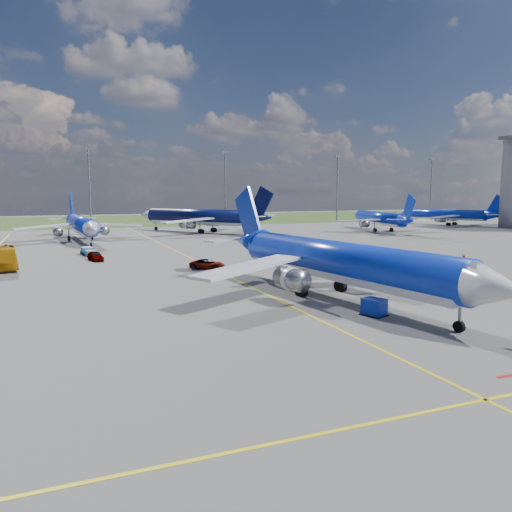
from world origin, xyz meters
name	(u,v)px	position (x,y,z in m)	size (l,w,h in m)	color
ground	(302,312)	(0.00, 0.00, 0.00)	(400.00, 400.00, 0.00)	#575754
grass_strip	(112,220)	(0.00, 150.00, 0.00)	(400.00, 80.00, 0.01)	#2D4719
taxiway_lines	(211,267)	(0.17, 27.70, 0.01)	(60.25, 160.00, 0.02)	yellow
floodlight_masts	(161,184)	(10.00, 110.00, 12.56)	(202.20, 0.50, 22.70)	slate
warning_post	(464,266)	(26.00, 8.00, 1.50)	(0.50, 0.50, 3.00)	red
bg_jet_nnw	(82,241)	(-14.37, 73.47, 0.00)	(28.82, 37.82, 9.91)	#0D2EC3
bg_jet_n	(198,232)	(14.67, 86.43, 0.00)	(33.14, 43.49, 11.39)	#070C3C
bg_jet_ne	(379,231)	(60.60, 72.77, 0.00)	(28.32, 37.17, 9.74)	#0D2EC3
bg_jet_ene	(444,225)	(94.06, 85.23, 0.00)	(27.28, 35.80, 9.38)	#0D2EC3
main_airliner	(339,299)	(5.75, 3.39, 0.00)	(31.19, 40.94, 10.72)	#0D2EC3
uld_container	(374,307)	(5.05, -3.39, 0.71)	(1.43, 1.79, 1.43)	#0C2AB1
service_car_a	(95,256)	(-14.11, 40.62, 0.73)	(1.72, 4.27, 1.45)	#999999
service_car_b	(207,264)	(-0.74, 26.46, 0.66)	(2.18, 4.74, 1.32)	#999999
service_car_c	(317,254)	(18.31, 30.38, 0.64)	(1.79, 4.40, 1.28)	#999999
baggage_tug_w	(337,266)	(14.92, 18.76, 0.58)	(3.46, 5.61, 1.23)	#165887
baggage_tug_c	(88,252)	(-14.68, 47.75, 0.58)	(2.17, 5.69, 1.24)	#1B65A4
baggage_tug_e	(312,244)	(25.17, 44.71, 0.56)	(2.44, 5.50, 1.20)	#185193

